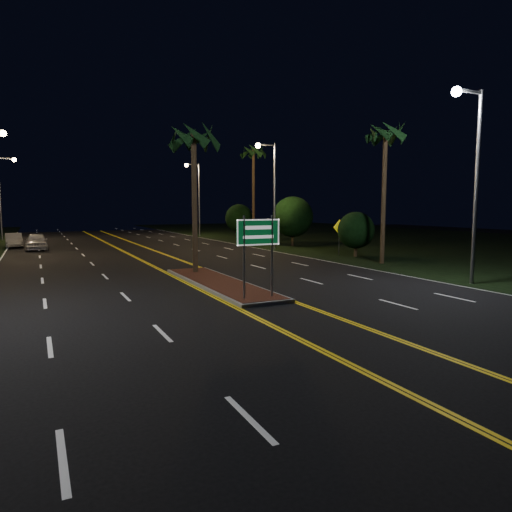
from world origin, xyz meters
TOP-DOWN VIEW (x-y plane):
  - ground at (0.00, 0.00)m, footprint 120.00×120.00m
  - grass_right at (30.00, 25.00)m, footprint 40.00×110.00m
  - median_island at (0.00, 7.00)m, footprint 2.25×10.25m
  - highway_sign at (0.00, 2.80)m, footprint 1.80×0.08m
  - streetlight_left_far at (-10.61, 44.00)m, footprint 1.91×0.44m
  - streetlight_right_near at (10.61, 2.00)m, footprint 1.91×0.44m
  - streetlight_right_mid at (10.61, 22.00)m, footprint 1.91×0.44m
  - streetlight_right_far at (10.61, 42.00)m, footprint 1.91×0.44m
  - palm_median at (0.00, 10.50)m, footprint 2.40×2.40m
  - palm_right_near at (12.50, 10.00)m, footprint 2.40×2.40m
  - palm_right_far at (12.80, 30.00)m, footprint 2.40×2.40m
  - shrub_near at (13.50, 14.00)m, footprint 2.70×2.70m
  - shrub_mid at (14.00, 24.00)m, footprint 3.78×3.78m
  - shrub_far at (13.80, 36.00)m, footprint 3.24×3.24m
  - car_near at (-7.65, 30.09)m, footprint 2.25×5.10m
  - car_far at (-9.50, 33.79)m, footprint 2.20×4.59m
  - warning_sign at (13.00, 15.35)m, footprint 1.13×0.10m

SIDE VIEW (x-z plane):
  - ground at x=0.00m, z-range 0.00..0.00m
  - grass_right at x=30.00m, z-range 0.00..0.01m
  - median_island at x=0.00m, z-range 0.00..0.17m
  - car_far at x=-9.50m, z-range 0.00..1.49m
  - car_near at x=-7.65m, z-range 0.00..1.69m
  - warning_sign at x=13.00m, z-range 0.42..3.12m
  - shrub_near at x=13.50m, z-range 0.30..3.60m
  - shrub_far at x=13.80m, z-range 0.36..4.32m
  - highway_sign at x=0.00m, z-range 0.80..4.00m
  - shrub_mid at x=14.00m, z-range 0.42..5.04m
  - streetlight_left_far at x=-10.61m, z-range 1.16..10.16m
  - streetlight_right_near at x=10.61m, z-range 1.16..10.16m
  - streetlight_right_mid at x=10.61m, z-range 1.16..10.16m
  - streetlight_right_far at x=10.61m, z-range 1.16..10.16m
  - palm_median at x=0.00m, z-range 3.13..11.43m
  - palm_right_near at x=12.50m, z-range 3.56..12.86m
  - palm_right_far at x=12.80m, z-range 3.99..14.29m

